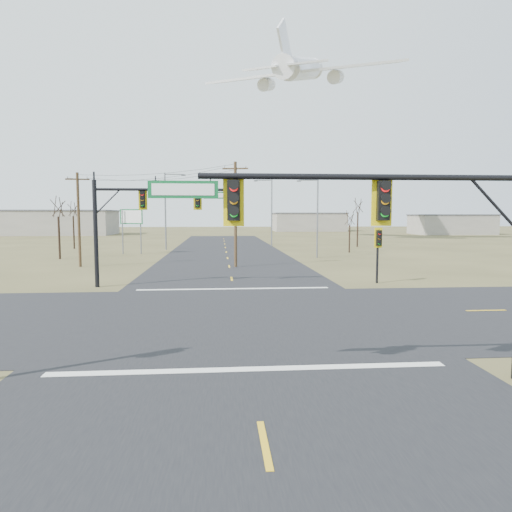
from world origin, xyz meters
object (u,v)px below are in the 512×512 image
at_px(utility_pole_far, 79,218).
at_px(highway_sign, 131,222).
at_px(bare_tree_a, 58,206).
at_px(bare_tree_b, 73,209).
at_px(mast_arm_near, 382,218).
at_px(pedestal_signal_ne, 379,242).
at_px(streetlight_c, 167,207).
at_px(streetlight_a, 316,213).
at_px(bare_tree_d, 358,205).
at_px(utility_pole_near, 235,213).
at_px(streetlight_b, 270,209).
at_px(bare_tree_c, 350,218).
at_px(mast_arm_far, 143,210).

distance_m(utility_pole_far, highway_sign, 13.55).
relative_size(bare_tree_a, bare_tree_b, 1.02).
relative_size(mast_arm_near, pedestal_signal_ne, 2.72).
xyz_separation_m(highway_sign, streetlight_c, (3.46, 6.67, 1.92)).
bearing_deg(pedestal_signal_ne, streetlight_a, 86.09).
relative_size(pedestal_signal_ne, bare_tree_d, 0.51).
bearing_deg(utility_pole_near, bare_tree_a, 153.72).
height_order(streetlight_b, bare_tree_a, streetlight_b).
bearing_deg(utility_pole_near, bare_tree_c, 45.28).
bearing_deg(mast_arm_far, mast_arm_near, -72.23).
distance_m(mast_arm_near, utility_pole_near, 28.62).
bearing_deg(bare_tree_b, mast_arm_far, -66.41).
bearing_deg(utility_pole_near, mast_arm_near, -84.15).
distance_m(bare_tree_a, bare_tree_c, 33.40).
height_order(streetlight_c, bare_tree_d, streetlight_c).
bearing_deg(streetlight_a, utility_pole_near, -120.58).
bearing_deg(pedestal_signal_ne, mast_arm_near, -114.26).
height_order(streetlight_c, bare_tree_c, streetlight_c).
xyz_separation_m(mast_arm_near, highway_sign, (-14.74, 43.29, -0.74)).
distance_m(bare_tree_b, bare_tree_c, 37.12).
height_order(highway_sign, streetlight_b, streetlight_b).
relative_size(mast_arm_near, bare_tree_a, 1.47).
xyz_separation_m(streetlight_a, bare_tree_b, (-30.32, 15.52, 0.69)).
height_order(mast_arm_near, highway_sign, mast_arm_near).
distance_m(highway_sign, streetlight_a, 21.82).
xyz_separation_m(utility_pole_near, bare_tree_d, (18.67, 24.59, 1.22)).
height_order(bare_tree_b, bare_tree_c, bare_tree_b).
bearing_deg(streetlight_c, bare_tree_b, 156.16).
height_order(mast_arm_near, streetlight_b, streetlight_b).
height_order(bare_tree_b, bare_tree_d, bare_tree_d).
xyz_separation_m(mast_arm_near, streetlight_c, (-11.28, 49.96, 1.18)).
bearing_deg(mast_arm_near, bare_tree_a, 125.65).
bearing_deg(highway_sign, bare_tree_b, 151.38).
height_order(streetlight_a, streetlight_c, streetlight_c).
distance_m(pedestal_signal_ne, bare_tree_d, 36.46).
height_order(pedestal_signal_ne, streetlight_c, streetlight_c).
relative_size(mast_arm_far, streetlight_b, 0.89).
distance_m(pedestal_signal_ne, bare_tree_b, 46.10).
xyz_separation_m(utility_pole_far, highway_sign, (2.09, 13.38, -0.58)).
xyz_separation_m(streetlight_c, bare_tree_b, (-12.97, 2.39, -0.25)).
bearing_deg(bare_tree_b, streetlight_a, -27.11).
xyz_separation_m(utility_pole_near, utility_pole_far, (-13.92, 1.44, -0.43)).
bearing_deg(bare_tree_a, pedestal_signal_ne, -35.32).
height_order(bare_tree_a, bare_tree_d, bare_tree_d).
bearing_deg(utility_pole_far, pedestal_signal_ne, -27.23).
xyz_separation_m(pedestal_signal_ne, bare_tree_b, (-30.61, 34.38, 2.67)).
xyz_separation_m(mast_arm_far, bare_tree_c, (20.94, 25.31, -0.67)).
bearing_deg(bare_tree_b, streetlight_b, 5.81).
distance_m(mast_arm_near, bare_tree_d, 55.37).
bearing_deg(utility_pole_far, streetlight_c, 74.51).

